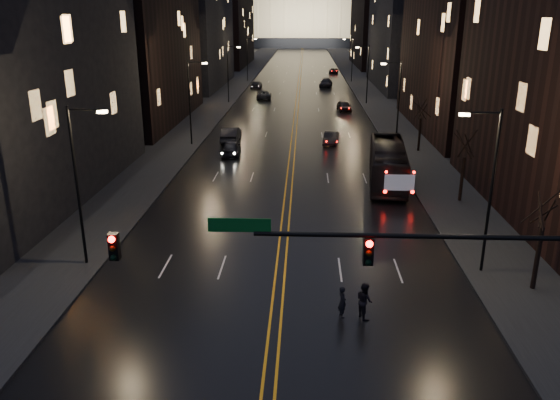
# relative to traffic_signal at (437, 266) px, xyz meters

# --- Properties ---
(ground) EXTENTS (900.00, 900.00, 0.00)m
(ground) POSITION_rel_traffic_signal_xyz_m (-5.91, 0.00, -5.10)
(ground) COLOR black
(ground) RESTS_ON ground
(road) EXTENTS (20.00, 320.00, 0.02)m
(road) POSITION_rel_traffic_signal_xyz_m (-5.91, 130.00, -5.09)
(road) COLOR black
(road) RESTS_ON ground
(sidewalk_left) EXTENTS (8.00, 320.00, 0.16)m
(sidewalk_left) POSITION_rel_traffic_signal_xyz_m (-19.91, 130.00, -5.02)
(sidewalk_left) COLOR black
(sidewalk_left) RESTS_ON ground
(sidewalk_right) EXTENTS (8.00, 320.00, 0.16)m
(sidewalk_right) POSITION_rel_traffic_signal_xyz_m (8.09, 130.00, -5.02)
(sidewalk_right) COLOR black
(sidewalk_right) RESTS_ON ground
(center_line) EXTENTS (0.62, 320.00, 0.01)m
(center_line) POSITION_rel_traffic_signal_xyz_m (-5.91, 130.00, -5.08)
(center_line) COLOR orange
(center_line) RESTS_ON road
(building_left_mid) EXTENTS (12.00, 30.00, 28.00)m
(building_left_mid) POSITION_rel_traffic_signal_xyz_m (-26.91, 54.00, 8.90)
(building_left_mid) COLOR black
(building_left_mid) RESTS_ON ground
(building_left_far) EXTENTS (12.00, 34.00, 20.00)m
(building_left_far) POSITION_rel_traffic_signal_xyz_m (-26.91, 92.00, 4.90)
(building_left_far) COLOR black
(building_left_far) RESTS_ON ground
(building_left_dist) EXTENTS (12.00, 40.00, 24.00)m
(building_left_dist) POSITION_rel_traffic_signal_xyz_m (-26.91, 140.00, 6.90)
(building_left_dist) COLOR black
(building_left_dist) RESTS_ON ground
(building_right_mid) EXTENTS (12.00, 34.00, 26.00)m
(building_right_mid) POSITION_rel_traffic_signal_xyz_m (15.09, 92.00, 7.90)
(building_right_mid) COLOR black
(building_right_mid) RESTS_ON ground
(building_right_dist) EXTENTS (12.00, 40.00, 22.00)m
(building_right_dist) POSITION_rel_traffic_signal_xyz_m (15.09, 140.00, 5.90)
(building_right_dist) COLOR black
(building_right_dist) RESTS_ON ground
(capitol) EXTENTS (90.00, 50.00, 58.50)m
(capitol) POSITION_rel_traffic_signal_xyz_m (-5.91, 250.00, 12.05)
(capitol) COLOR black
(capitol) RESTS_ON ground
(traffic_signal) EXTENTS (17.29, 0.45, 7.00)m
(traffic_signal) POSITION_rel_traffic_signal_xyz_m (0.00, 0.00, 0.00)
(traffic_signal) COLOR black
(traffic_signal) RESTS_ON ground
(streetlamp_right_near) EXTENTS (2.13, 0.25, 9.00)m
(streetlamp_right_near) POSITION_rel_traffic_signal_xyz_m (4.91, 10.00, -0.02)
(streetlamp_right_near) COLOR black
(streetlamp_right_near) RESTS_ON ground
(streetlamp_left_near) EXTENTS (2.13, 0.25, 9.00)m
(streetlamp_left_near) POSITION_rel_traffic_signal_xyz_m (-16.72, 10.00, -0.02)
(streetlamp_left_near) COLOR black
(streetlamp_left_near) RESTS_ON ground
(streetlamp_right_mid) EXTENTS (2.13, 0.25, 9.00)m
(streetlamp_right_mid) POSITION_rel_traffic_signal_xyz_m (4.91, 40.00, -0.02)
(streetlamp_right_mid) COLOR black
(streetlamp_right_mid) RESTS_ON ground
(streetlamp_left_mid) EXTENTS (2.13, 0.25, 9.00)m
(streetlamp_left_mid) POSITION_rel_traffic_signal_xyz_m (-16.72, 40.00, -0.02)
(streetlamp_left_mid) COLOR black
(streetlamp_left_mid) RESTS_ON ground
(streetlamp_right_far) EXTENTS (2.13, 0.25, 9.00)m
(streetlamp_right_far) POSITION_rel_traffic_signal_xyz_m (4.91, 70.00, -0.02)
(streetlamp_right_far) COLOR black
(streetlamp_right_far) RESTS_ON ground
(streetlamp_left_far) EXTENTS (2.13, 0.25, 9.00)m
(streetlamp_left_far) POSITION_rel_traffic_signal_xyz_m (-16.72, 70.00, -0.02)
(streetlamp_left_far) COLOR black
(streetlamp_left_far) RESTS_ON ground
(streetlamp_right_dist) EXTENTS (2.13, 0.25, 9.00)m
(streetlamp_right_dist) POSITION_rel_traffic_signal_xyz_m (4.91, 100.00, -0.02)
(streetlamp_right_dist) COLOR black
(streetlamp_right_dist) RESTS_ON ground
(streetlamp_left_dist) EXTENTS (2.13, 0.25, 9.00)m
(streetlamp_left_dist) POSITION_rel_traffic_signal_xyz_m (-16.72, 100.00, -0.02)
(streetlamp_left_dist) COLOR black
(streetlamp_left_dist) RESTS_ON ground
(tree_right_near) EXTENTS (2.40, 2.40, 6.65)m
(tree_right_near) POSITION_rel_traffic_signal_xyz_m (7.09, 8.00, -0.58)
(tree_right_near) COLOR black
(tree_right_near) RESTS_ON ground
(tree_right_mid) EXTENTS (2.40, 2.40, 6.65)m
(tree_right_mid) POSITION_rel_traffic_signal_xyz_m (7.09, 22.00, -0.58)
(tree_right_mid) COLOR black
(tree_right_mid) RESTS_ON ground
(tree_right_far) EXTENTS (2.40, 2.40, 6.65)m
(tree_right_far) POSITION_rel_traffic_signal_xyz_m (7.09, 38.00, -0.58)
(tree_right_far) COLOR black
(tree_right_far) RESTS_ON ground
(bus) EXTENTS (4.06, 12.19, 3.33)m
(bus) POSITION_rel_traffic_signal_xyz_m (2.31, 26.96, -3.44)
(bus) COLOR black
(bus) RESTS_ON ground
(oncoming_car_a) EXTENTS (2.04, 4.55, 1.52)m
(oncoming_car_a) POSITION_rel_traffic_signal_xyz_m (-12.05, 35.80, -4.34)
(oncoming_car_a) COLOR black
(oncoming_car_a) RESTS_ON ground
(oncoming_car_b) EXTENTS (1.88, 5.23, 1.71)m
(oncoming_car_b) POSITION_rel_traffic_signal_xyz_m (-12.87, 41.82, -4.25)
(oncoming_car_b) COLOR black
(oncoming_car_b) RESTS_ON ground
(oncoming_car_c) EXTENTS (2.57, 5.19, 1.41)m
(oncoming_car_c) POSITION_rel_traffic_signal_xyz_m (-11.56, 74.61, -4.40)
(oncoming_car_c) COLOR black
(oncoming_car_c) RESTS_ON ground
(oncoming_car_d) EXTENTS (2.03, 4.98, 1.44)m
(oncoming_car_d) POSITION_rel_traffic_signal_xyz_m (-14.09, 88.73, -4.38)
(oncoming_car_d) COLOR black
(oncoming_car_d) RESTS_ON ground
(receding_car_a) EXTENTS (1.94, 4.23, 1.35)m
(receding_car_a) POSITION_rel_traffic_signal_xyz_m (-1.79, 41.29, -4.43)
(receding_car_a) COLOR black
(receding_car_a) RESTS_ON ground
(receding_car_b) EXTENTS (2.17, 4.59, 1.52)m
(receding_car_b) POSITION_rel_traffic_signal_xyz_m (1.10, 63.15, -4.34)
(receding_car_b) COLOR black
(receding_car_b) RESTS_ON ground
(receding_car_c) EXTENTS (2.93, 5.75, 1.60)m
(receding_car_c) POSITION_rel_traffic_signal_xyz_m (-0.60, 91.27, -4.30)
(receding_car_c) COLOR black
(receding_car_c) RESTS_ON ground
(receding_car_d) EXTENTS (2.60, 4.62, 1.22)m
(receding_car_d) POSITION_rel_traffic_signal_xyz_m (2.22, 118.38, -4.49)
(receding_car_d) COLOR black
(receding_car_d) RESTS_ON ground
(pedestrian_a) EXTENTS (0.54, 0.66, 1.57)m
(pedestrian_a) POSITION_rel_traffic_signal_xyz_m (-2.82, 5.00, -4.32)
(pedestrian_a) COLOR black
(pedestrian_a) RESTS_ON ground
(pedestrian_b) EXTENTS (0.78, 0.98, 1.78)m
(pedestrian_b) POSITION_rel_traffic_signal_xyz_m (-1.80, 5.00, -4.21)
(pedestrian_b) COLOR black
(pedestrian_b) RESTS_ON ground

